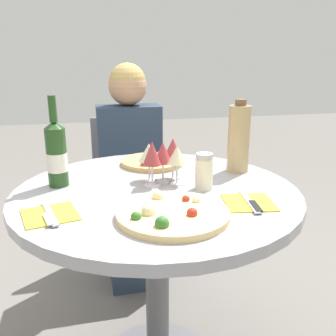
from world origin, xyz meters
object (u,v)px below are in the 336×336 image
(seated_diner, at_px, (132,181))
(chair_behind_diner, at_px, (130,195))
(pizza_large, at_px, (171,213))
(dining_table, at_px, (157,228))
(wine_bottle, at_px, (56,154))
(tall_carafe, at_px, (239,138))

(seated_diner, bearing_deg, chair_behind_diner, -90.00)
(pizza_large, bearing_deg, dining_table, 88.57)
(seated_diner, relative_size, pizza_large, 3.62)
(seated_diner, bearing_deg, wine_bottle, 61.83)
(chair_behind_diner, height_order, wine_bottle, wine_bottle)
(dining_table, height_order, wine_bottle, wine_bottle)
(dining_table, height_order, seated_diner, seated_diner)
(pizza_large, bearing_deg, wine_bottle, 132.43)
(dining_table, height_order, chair_behind_diner, chair_behind_diner)
(dining_table, distance_m, wine_bottle, 0.44)
(dining_table, bearing_deg, pizza_large, -91.43)
(wine_bottle, xyz_separation_m, tall_carafe, (0.69, 0.02, 0.02))
(tall_carafe, bearing_deg, seated_diner, 119.90)
(chair_behind_diner, height_order, pizza_large, chair_behind_diner)
(wine_bottle, bearing_deg, chair_behind_diner, 66.13)
(dining_table, bearing_deg, tall_carafe, 20.85)
(pizza_large, bearing_deg, tall_carafe, 46.26)
(chair_behind_diner, height_order, tall_carafe, tall_carafe)
(seated_diner, distance_m, tall_carafe, 0.79)
(chair_behind_diner, distance_m, seated_diner, 0.19)
(chair_behind_diner, xyz_separation_m, tall_carafe, (0.35, -0.74, 0.48))
(dining_table, xyz_separation_m, wine_bottle, (-0.33, 0.11, 0.27))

